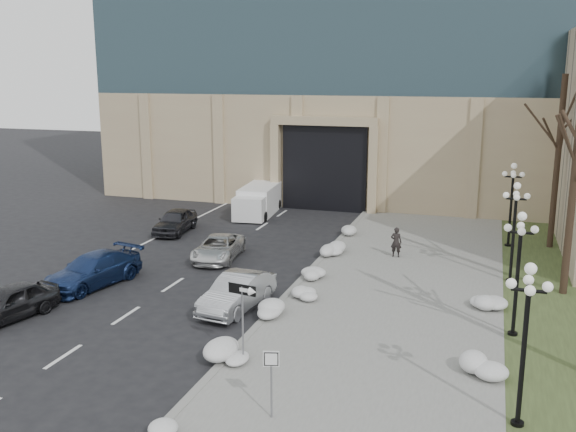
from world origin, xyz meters
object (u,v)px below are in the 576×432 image
object	(u,v)px
keep_sign	(271,370)
lamppost_a	(526,324)
lamppost_b	(519,258)
car_d	(218,248)
lamppost_d	(512,194)
car_c	(93,270)
lamppost_c	(515,219)
one_way_sign	(247,300)
car_e	(175,221)
car_a	(8,303)
pedestrian	(396,242)
box_truck	(258,201)
car_b	(237,292)

from	to	relation	value
keep_sign	lamppost_a	xyz separation A→B (m)	(6.58, 1.74, 1.51)
keep_sign	lamppost_b	world-z (taller)	lamppost_b
car_d	lamppost_d	xyz separation A→B (m)	(14.49, 7.02, 2.46)
car_c	lamppost_b	bearing A→B (deg)	11.31
lamppost_a	keep_sign	bearing A→B (deg)	-165.20
lamppost_c	lamppost_d	xyz separation A→B (m)	(0.00, 6.50, 0.00)
one_way_sign	lamppost_c	size ratio (longest dim) A/B	0.60
car_e	car_a	bearing A→B (deg)	-95.07
car_d	keep_sign	world-z (taller)	keep_sign
pedestrian	car_d	bearing A→B (deg)	20.44
box_truck	car_c	bearing A→B (deg)	-102.66
car_e	lamppost_a	bearing A→B (deg)	-47.54
car_c	lamppost_d	bearing A→B (deg)	47.15
car_a	one_way_sign	distance (m)	10.71
car_d	box_truck	bearing A→B (deg)	91.90
lamppost_a	lamppost_b	bearing A→B (deg)	90.00
box_truck	pedestrian	bearing A→B (deg)	-42.59
car_c	lamppost_a	xyz separation A→B (m)	(18.23, -6.83, 2.34)
car_c	lamppost_b	xyz separation A→B (m)	(18.23, -0.33, 2.34)
lamppost_d	car_c	bearing A→B (deg)	-145.19
car_e	keep_sign	size ratio (longest dim) A/B	1.99
car_c	lamppost_a	size ratio (longest dim) A/B	1.06
box_truck	lamppost_a	world-z (taller)	lamppost_a
car_b	lamppost_b	size ratio (longest dim) A/B	0.92
car_d	lamppost_a	bearing A→B (deg)	-48.18
car_e	lamppost_c	size ratio (longest dim) A/B	0.88
car_d	car_e	distance (m)	6.54
one_way_sign	lamppost_b	size ratio (longest dim) A/B	0.60
car_a	car_d	xyz separation A→B (m)	(4.49, 10.23, -0.09)
car_d	car_e	size ratio (longest dim) A/B	1.04
one_way_sign	car_a	bearing A→B (deg)	-175.88
car_a	lamppost_c	world-z (taller)	lamppost_c
car_b	car_c	world-z (taller)	car_c
one_way_sign	keep_sign	xyz separation A→B (m)	(1.87, -2.94, -0.80)
lamppost_b	car_d	bearing A→B (deg)	157.57
pedestrian	one_way_sign	size ratio (longest dim) A/B	0.56
car_e	box_truck	size ratio (longest dim) A/B	0.68
car_a	box_truck	xyz separation A→B (m)	(2.71, 21.03, 0.22)
car_c	lamppost_a	distance (m)	19.61
box_truck	car_b	bearing A→B (deg)	-78.22
lamppost_c	lamppost_d	bearing A→B (deg)	90.00
car_d	pedestrian	bearing A→B (deg)	10.53
car_a	car_c	bearing A→B (deg)	94.29
car_c	lamppost_d	size ratio (longest dim) A/B	1.06
one_way_sign	keep_sign	distance (m)	3.58
keep_sign	lamppost_b	xyz separation A→B (m)	(6.58, 8.24, 1.51)
box_truck	car_a	bearing A→B (deg)	-103.21
car_b	lamppost_d	bearing A→B (deg)	58.03
pedestrian	one_way_sign	xyz separation A→B (m)	(-2.80, -14.14, 1.45)
car_c	car_d	distance (m)	6.78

